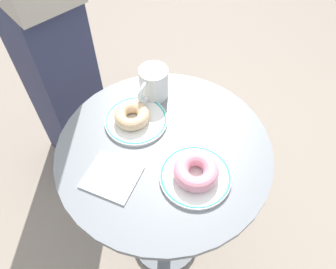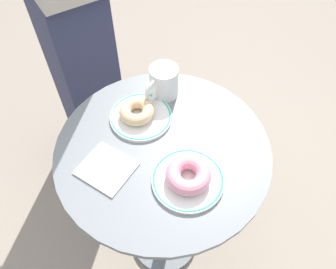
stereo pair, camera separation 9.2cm
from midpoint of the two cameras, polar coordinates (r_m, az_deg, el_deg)
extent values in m
cube|color=gray|center=(1.61, -2.14, -17.90)|extent=(7.00, 7.00, 0.02)
cylinder|color=slate|center=(0.94, -3.49, -2.80)|extent=(0.61, 0.61, 0.02)
cylinder|color=slate|center=(1.25, -2.67, -12.09)|extent=(0.06, 0.06, 0.70)
cylinder|color=slate|center=(1.59, -2.16, -17.63)|extent=(0.29, 0.29, 0.03)
cylinder|color=white|center=(1.00, -8.08, 2.21)|extent=(0.19, 0.19, 0.01)
torus|color=#38B2A8|center=(0.99, -8.11, 2.33)|extent=(0.18, 0.18, 0.01)
cylinder|color=white|center=(0.88, 1.70, -7.40)|extent=(0.19, 0.19, 0.01)
torus|color=#38B2A8|center=(0.88, 1.71, -7.30)|extent=(0.19, 0.19, 0.01)
torus|color=#E0B789|center=(0.98, -8.88, 3.03)|extent=(0.14, 0.14, 0.04)
torus|color=pink|center=(0.85, 1.75, -6.51)|extent=(0.14, 0.14, 0.04)
cube|color=white|center=(0.90, -12.49, -7.30)|extent=(0.15, 0.14, 0.01)
cylinder|color=white|center=(1.03, -5.01, 8.64)|extent=(0.09, 0.09, 0.10)
torus|color=white|center=(1.00, -6.53, 7.04)|extent=(0.02, 0.08, 0.08)
cube|color=#2D3351|center=(1.55, -19.13, 7.00)|extent=(0.38, 0.30, 0.93)
camera|label=1|loc=(0.05, -92.87, -3.79)|focal=35.71mm
camera|label=2|loc=(0.05, 87.13, 3.79)|focal=35.71mm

